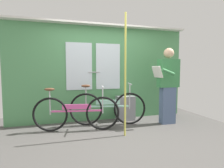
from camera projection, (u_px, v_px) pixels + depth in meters
name	position (u px, v px, depth m)	size (l,w,h in m)	color
ground_plane	(118.00, 138.00, 3.34)	(5.35, 4.10, 0.04)	#474442
train_door_wall	(101.00, 71.00, 4.43)	(4.35, 0.28, 2.31)	#4C8C56
bicycle_near_door	(76.00, 113.00, 3.66)	(1.72, 0.50, 0.90)	black
bicycle_leaning_behind	(108.00, 108.00, 4.04)	(1.67, 0.52, 0.94)	black
passenger_reading_newspaper	(168.00, 84.00, 4.12)	(0.58, 0.50, 1.72)	slate
trash_bin_by_wall	(125.00, 108.00, 4.46)	(0.43, 0.28, 0.59)	gray
handrail_pole	(125.00, 75.00, 3.32)	(0.04, 0.04, 2.27)	#C6C14C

